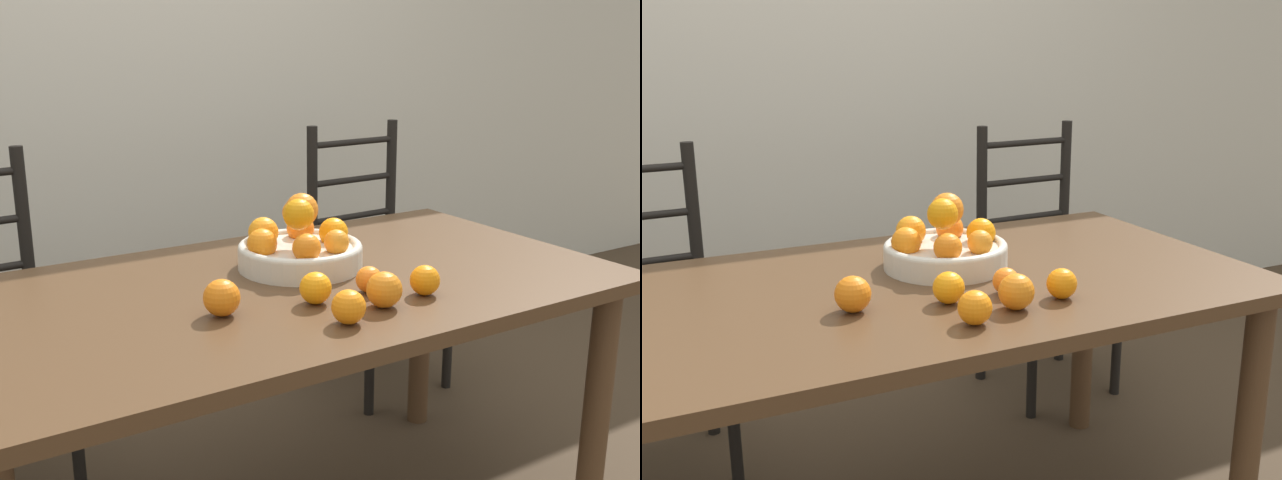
# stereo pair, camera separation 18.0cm
# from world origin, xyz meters

# --- Properties ---
(wall_back) EXTENTS (8.00, 0.06, 2.60)m
(wall_back) POSITION_xyz_m (0.00, 1.46, 1.30)
(wall_back) COLOR beige
(wall_back) RESTS_ON ground_plane
(dining_table) EXTENTS (1.61, 0.88, 0.74)m
(dining_table) POSITION_xyz_m (0.00, 0.00, 0.64)
(dining_table) COLOR #4C331E
(dining_table) RESTS_ON ground_plane
(fruit_bowl) EXTENTS (0.32, 0.32, 0.19)m
(fruit_bowl) POSITION_xyz_m (0.09, 0.09, 0.80)
(fruit_bowl) COLOR beige
(fruit_bowl) RESTS_ON dining_table
(orange_loose_0) EXTENTS (0.07, 0.07, 0.07)m
(orange_loose_0) POSITION_xyz_m (0.22, -0.25, 0.78)
(orange_loose_0) COLOR orange
(orange_loose_0) RESTS_ON dining_table
(orange_loose_1) EXTENTS (0.08, 0.08, 0.08)m
(orange_loose_1) POSITION_xyz_m (-0.22, -0.12, 0.78)
(orange_loose_1) COLOR orange
(orange_loose_1) RESTS_ON dining_table
(orange_loose_2) EXTENTS (0.08, 0.08, 0.08)m
(orange_loose_2) POSITION_xyz_m (0.10, -0.26, 0.78)
(orange_loose_2) COLOR orange
(orange_loose_2) RESTS_ON dining_table
(orange_loose_3) EXTENTS (0.07, 0.07, 0.07)m
(orange_loose_3) POSITION_xyz_m (-0.02, -0.16, 0.78)
(orange_loose_3) COLOR orange
(orange_loose_3) RESTS_ON dining_table
(orange_loose_4) EXTENTS (0.06, 0.06, 0.06)m
(orange_loose_4) POSITION_xyz_m (0.12, -0.16, 0.77)
(orange_loose_4) COLOR orange
(orange_loose_4) RESTS_ON dining_table
(orange_loose_5) EXTENTS (0.07, 0.07, 0.07)m
(orange_loose_5) POSITION_xyz_m (-0.02, -0.30, 0.78)
(orange_loose_5) COLOR orange
(orange_loose_5) RESTS_ON dining_table
(chair_right) EXTENTS (0.44, 0.42, 1.00)m
(chair_right) POSITION_xyz_m (0.79, 0.72, 0.49)
(chair_right) COLOR black
(chair_right) RESTS_ON ground_plane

